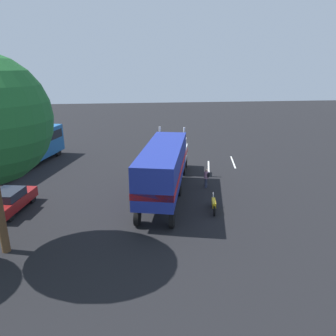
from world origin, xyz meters
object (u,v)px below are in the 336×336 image
person_bystander (206,177)px  motorcycle (214,205)px  semi_truck (165,163)px  parked_bus (26,146)px  parked_car (10,200)px

person_bystander → motorcycle: person_bystander is taller
motorcycle → person_bystander: bearing=-7.2°
semi_truck → parked_bus: (9.01, 12.96, -0.46)m
person_bystander → motorcycle: 4.50m
semi_truck → parked_car: bearing=99.1°
person_bystander → parked_car: (-2.69, 14.59, -0.09)m
parked_bus → motorcycle: bearing=-128.2°
person_bystander → semi_truck: bearing=104.7°
person_bystander → motorcycle: (-4.45, 0.56, -0.41)m
semi_truck → person_bystander: semi_truck is taller
parked_car → motorcycle: 14.14m
parked_car → motorcycle: (-1.75, -14.03, -0.33)m
semi_truck → motorcycle: size_ratio=6.85×
parked_bus → parked_car: parked_bus is taller
semi_truck → parked_bus: semi_truck is taller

